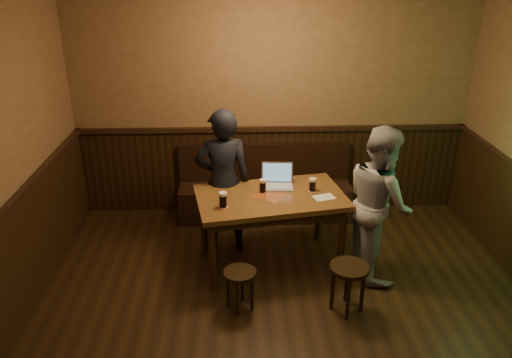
{
  "coord_description": "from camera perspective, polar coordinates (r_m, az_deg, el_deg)",
  "views": [
    {
      "loc": [
        -0.44,
        -3.11,
        3.13
      ],
      "look_at": [
        -0.26,
        1.52,
        1.07
      ],
      "focal_mm": 35.0,
      "sensor_mm": 36.0,
      "label": 1
    }
  ],
  "objects": [
    {
      "name": "stool_right",
      "position": [
        4.85,
        10.56,
        -10.75
      ],
      "size": [
        0.42,
        0.42,
        0.5
      ],
      "rotation": [
        0.0,
        0.0,
        -0.16
      ],
      "color": "black",
      "rests_on": "ground"
    },
    {
      "name": "person_suit",
      "position": [
        5.55,
        -3.76,
        -0.37
      ],
      "size": [
        0.65,
        0.46,
        1.7
      ],
      "primitive_type": "imported",
      "rotation": [
        0.0,
        0.0,
        3.23
      ],
      "color": "black",
      "rests_on": "ground"
    },
    {
      "name": "pub_table",
      "position": [
        5.32,
        1.69,
        -2.95
      ],
      "size": [
        1.69,
        1.15,
        0.84
      ],
      "rotation": [
        0.0,
        0.0,
        0.18
      ],
      "color": "#502D16",
      "rests_on": "ground"
    },
    {
      "name": "pint_mid",
      "position": [
        5.31,
        0.78,
        -0.79
      ],
      "size": [
        0.1,
        0.1,
        0.15
      ],
      "color": "#AD1535",
      "rests_on": "pub_table"
    },
    {
      "name": "bench",
      "position": [
        6.51,
        1.01,
        -1.72
      ],
      "size": [
        2.2,
        0.5,
        0.95
      ],
      "color": "black",
      "rests_on": "ground"
    },
    {
      "name": "menu",
      "position": [
        5.27,
        7.77,
        -2.08
      ],
      "size": [
        0.25,
        0.21,
        0.0
      ],
      "primitive_type": "cube",
      "rotation": [
        0.0,
        0.0,
        0.3
      ],
      "color": "silver",
      "rests_on": "pub_table"
    },
    {
      "name": "stool_left",
      "position": [
        4.84,
        -1.87,
        -11.32
      ],
      "size": [
        0.37,
        0.37,
        0.42
      ],
      "rotation": [
        0.0,
        0.0,
        -0.21
      ],
      "color": "black",
      "rests_on": "ground"
    },
    {
      "name": "laptop",
      "position": [
        5.48,
        2.43,
        -0.14
      ],
      "size": [
        0.36,
        0.3,
        0.24
      ],
      "rotation": [
        0.0,
        0.0,
        -0.07
      ],
      "color": "silver",
      "rests_on": "pub_table"
    },
    {
      "name": "person_grey",
      "position": [
        5.3,
        13.89,
        -2.6
      ],
      "size": [
        0.71,
        0.87,
        1.64
      ],
      "primitive_type": "imported",
      "rotation": [
        0.0,
        0.0,
        1.69
      ],
      "color": "#95959A",
      "rests_on": "ground"
    },
    {
      "name": "room",
      "position": [
        3.87,
        4.62,
        -6.02
      ],
      "size": [
        5.04,
        6.04,
        2.84
      ],
      "color": "black",
      "rests_on": "ground"
    },
    {
      "name": "pint_right",
      "position": [
        5.37,
        6.48,
        -0.66
      ],
      "size": [
        0.1,
        0.1,
        0.15
      ],
      "color": "#AD1535",
      "rests_on": "pub_table"
    },
    {
      "name": "pint_left",
      "position": [
        5.0,
        -3.79,
        -2.38
      ],
      "size": [
        0.11,
        0.11,
        0.16
      ],
      "color": "#AD1535",
      "rests_on": "pub_table"
    }
  ]
}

